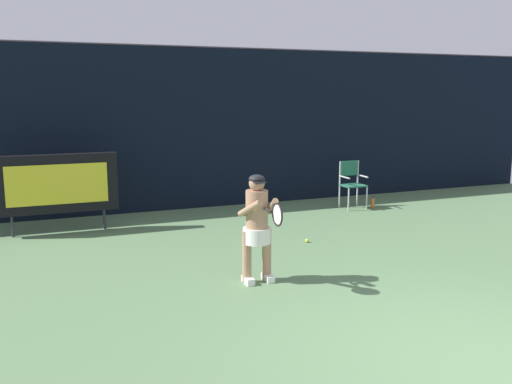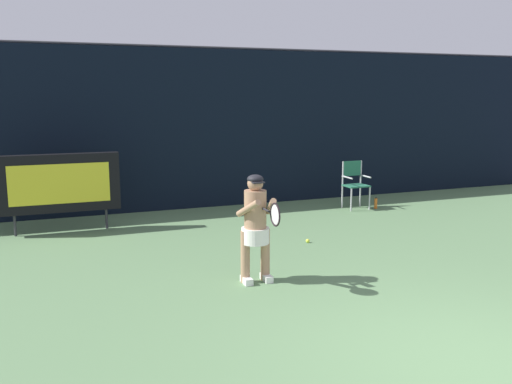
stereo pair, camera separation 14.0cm
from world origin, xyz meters
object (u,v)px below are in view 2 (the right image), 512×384
(umpire_chair, at_px, (355,182))
(scoreboard, at_px, (60,183))
(tennis_ball_loose, at_px, (308,241))
(water_bottle, at_px, (376,203))
(tennis_racket, at_px, (274,214))
(tennis_player, at_px, (256,223))

(umpire_chair, bearing_deg, scoreboard, 179.84)
(scoreboard, xyz_separation_m, tennis_ball_loose, (4.04, -2.37, -0.91))
(water_bottle, relative_size, tennis_racket, 0.44)
(water_bottle, bearing_deg, umpire_chair, 152.03)
(tennis_racket, bearing_deg, water_bottle, 55.70)
(water_bottle, xyz_separation_m, tennis_ball_loose, (-2.78, -2.12, -0.09))
(scoreboard, relative_size, water_bottle, 8.30)
(umpire_chair, bearing_deg, tennis_racket, -131.02)
(scoreboard, relative_size, umpire_chair, 2.04)
(tennis_ball_loose, bearing_deg, umpire_chair, 45.04)
(umpire_chair, relative_size, tennis_racket, 1.79)
(umpire_chair, xyz_separation_m, tennis_ball_loose, (-2.35, -2.35, -0.58))
(scoreboard, relative_size, tennis_ball_loose, 32.35)
(water_bottle, bearing_deg, tennis_ball_loose, -142.69)
(tennis_racket, distance_m, tennis_ball_loose, 2.82)
(umpire_chair, bearing_deg, tennis_ball_loose, -134.96)
(scoreboard, distance_m, tennis_ball_loose, 4.77)
(scoreboard, xyz_separation_m, water_bottle, (6.82, -0.25, -0.82))
(scoreboard, distance_m, umpire_chair, 6.39)
(tennis_player, bearing_deg, tennis_ball_loose, 44.78)
(umpire_chair, xyz_separation_m, tennis_racket, (-3.89, -4.47, 0.45))
(scoreboard, height_order, tennis_ball_loose, scoreboard)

